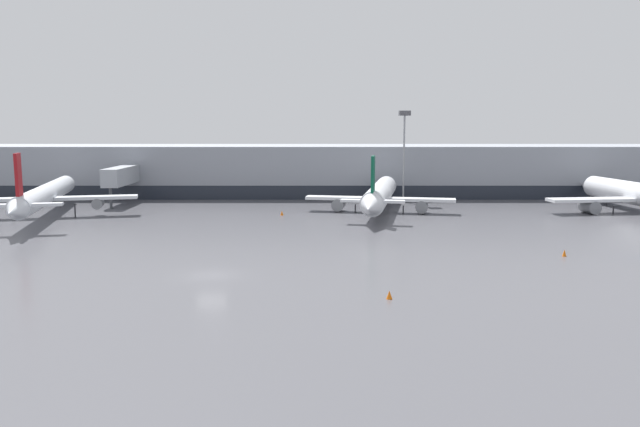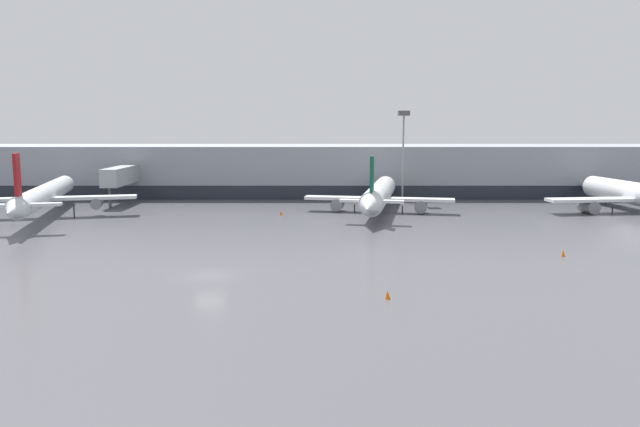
% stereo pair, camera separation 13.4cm
% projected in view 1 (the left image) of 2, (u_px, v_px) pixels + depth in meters
% --- Properties ---
extents(ground_plane, '(320.00, 320.00, 0.00)m').
position_uv_depth(ground_plane, '(210.00, 275.00, 53.37)').
color(ground_plane, '#4C4C51').
extents(terminal_building, '(160.00, 27.99, 9.00)m').
position_uv_depth(terminal_building, '(268.00, 170.00, 114.03)').
color(terminal_building, gray).
rests_on(terminal_building, ground_plane).
extents(parked_jet_0, '(24.49, 37.60, 9.50)m').
position_uv_depth(parked_jet_0, '(44.00, 195.00, 85.91)').
color(parked_jet_0, silver).
rests_on(parked_jet_0, ground_plane).
extents(parked_jet_1, '(27.91, 33.00, 10.01)m').
position_uv_depth(parked_jet_1, '(640.00, 195.00, 90.77)').
color(parked_jet_1, silver).
rests_on(parked_jet_1, ground_plane).
extents(parked_jet_2, '(21.85, 33.13, 8.80)m').
position_uv_depth(parked_jet_2, '(379.00, 195.00, 91.03)').
color(parked_jet_2, silver).
rests_on(parked_jet_2, ground_plane).
extents(traffic_cone_0, '(0.44, 0.44, 0.67)m').
position_uv_depth(traffic_cone_0, '(281.00, 213.00, 88.42)').
color(traffic_cone_0, orange).
rests_on(traffic_cone_0, ground_plane).
extents(traffic_cone_2, '(0.45, 0.45, 0.64)m').
position_uv_depth(traffic_cone_2, '(389.00, 295.00, 46.12)').
color(traffic_cone_2, orange).
rests_on(traffic_cone_2, ground_plane).
extents(traffic_cone_3, '(0.40, 0.40, 0.68)m').
position_uv_depth(traffic_cone_3, '(563.00, 253.00, 61.02)').
color(traffic_cone_3, orange).
rests_on(traffic_cone_3, ground_plane).
extents(apron_light_mast_1, '(1.80, 1.80, 14.99)m').
position_uv_depth(apron_light_mast_1, '(404.00, 128.00, 101.77)').
color(apron_light_mast_1, gray).
rests_on(apron_light_mast_1, ground_plane).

